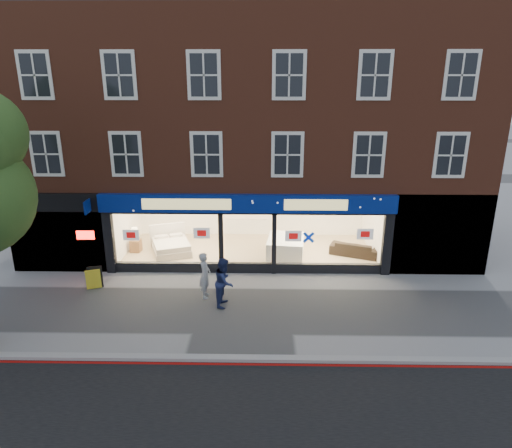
{
  "coord_description": "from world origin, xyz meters",
  "views": [
    {
      "loc": [
        0.65,
        -13.84,
        7.65
      ],
      "look_at": [
        0.34,
        2.5,
        2.25
      ],
      "focal_mm": 32.0,
      "sensor_mm": 36.0,
      "label": 1
    }
  ],
  "objects_px": {
    "display_bed": "(171,245)",
    "pedestrian_blue": "(224,282)",
    "pedestrian_grey": "(205,275)",
    "a_board": "(94,278)",
    "mattress_stack": "(286,246)",
    "sofa": "(354,248)"
  },
  "relations": [
    {
      "from": "display_bed",
      "to": "sofa",
      "type": "distance_m",
      "value": 8.09
    },
    {
      "from": "mattress_stack",
      "to": "pedestrian_grey",
      "type": "height_order",
      "value": "pedestrian_grey"
    },
    {
      "from": "a_board",
      "to": "pedestrian_blue",
      "type": "xyz_separation_m",
      "value": [
        4.96,
        -1.16,
        0.45
      ]
    },
    {
      "from": "mattress_stack",
      "to": "sofa",
      "type": "height_order",
      "value": "mattress_stack"
    },
    {
      "from": "display_bed",
      "to": "pedestrian_blue",
      "type": "height_order",
      "value": "pedestrian_blue"
    },
    {
      "from": "a_board",
      "to": "pedestrian_grey",
      "type": "height_order",
      "value": "pedestrian_grey"
    },
    {
      "from": "display_bed",
      "to": "pedestrian_blue",
      "type": "xyz_separation_m",
      "value": [
        2.78,
        -4.64,
        0.46
      ]
    },
    {
      "from": "mattress_stack",
      "to": "pedestrian_blue",
      "type": "bearing_deg",
      "value": -117.45
    },
    {
      "from": "mattress_stack",
      "to": "pedestrian_blue",
      "type": "height_order",
      "value": "pedestrian_blue"
    },
    {
      "from": "pedestrian_blue",
      "to": "mattress_stack",
      "type": "bearing_deg",
      "value": -20.78
    },
    {
      "from": "display_bed",
      "to": "pedestrian_grey",
      "type": "distance_m",
      "value": 4.55
    },
    {
      "from": "display_bed",
      "to": "mattress_stack",
      "type": "xyz_separation_m",
      "value": [
        5.09,
        -0.2,
        0.08
      ]
    },
    {
      "from": "pedestrian_grey",
      "to": "sofa",
      "type": "bearing_deg",
      "value": -60.96
    },
    {
      "from": "display_bed",
      "to": "sofa",
      "type": "height_order",
      "value": "display_bed"
    },
    {
      "from": "display_bed",
      "to": "pedestrian_grey",
      "type": "relative_size",
      "value": 1.38
    },
    {
      "from": "mattress_stack",
      "to": "sofa",
      "type": "xyz_separation_m",
      "value": [
        3.0,
        -0.01,
        -0.08
      ]
    },
    {
      "from": "pedestrian_blue",
      "to": "sofa",
      "type": "bearing_deg",
      "value": -43.48
    },
    {
      "from": "pedestrian_grey",
      "to": "display_bed",
      "type": "bearing_deg",
      "value": 23.44
    },
    {
      "from": "pedestrian_grey",
      "to": "pedestrian_blue",
      "type": "relative_size",
      "value": 0.98
    },
    {
      "from": "sofa",
      "to": "pedestrian_blue",
      "type": "distance_m",
      "value": 6.93
    },
    {
      "from": "mattress_stack",
      "to": "a_board",
      "type": "relative_size",
      "value": 2.51
    },
    {
      "from": "sofa",
      "to": "a_board",
      "type": "bearing_deg",
      "value": 40.25
    }
  ]
}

